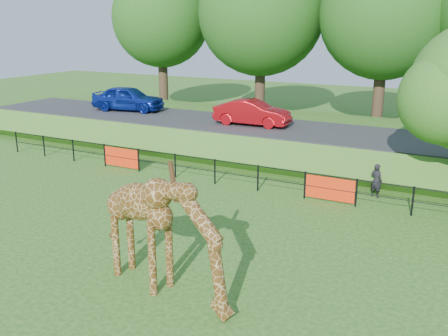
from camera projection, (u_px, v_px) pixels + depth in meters
The scene contains 9 objects.
ground at pixel (141, 275), 13.69m from camera, with size 90.00×90.00×0.00m, color #245816.
giraffe at pixel (164, 235), 12.39m from camera, with size 4.40×0.81×3.14m, color #583512, non-canonical shape.
perimeter_fence at pixel (258, 178), 20.35m from camera, with size 28.07×0.10×1.10m, color black, non-canonical shape.
embankment at pixel (314, 139), 26.72m from camera, with size 40.00×9.00×1.30m, color #245816.
road at pixel (306, 131), 25.24m from camera, with size 40.00×5.00×0.12m, color #2C2C2F.
car_blue at pixel (128, 98), 30.62m from camera, with size 1.78×4.42×1.51m, color #142EA7.
car_red at pixel (252, 113), 26.27m from camera, with size 1.41×4.04×1.33m, color red.
visitor at pixel (376, 180), 19.60m from camera, with size 0.50×0.33×1.36m, color black.
bg_tree_line at pixel (384, 13), 29.59m from camera, with size 37.30×8.80×11.82m.
Camera 1 is at (7.69, -9.89, 6.66)m, focal length 40.00 mm.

